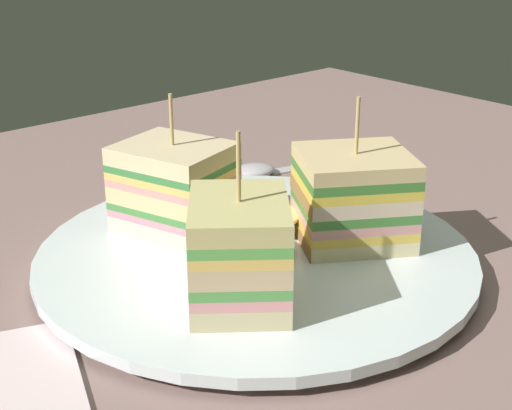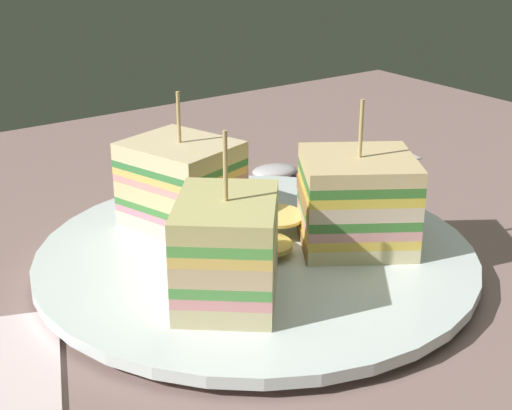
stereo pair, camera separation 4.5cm
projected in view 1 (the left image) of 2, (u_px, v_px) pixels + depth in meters
The scene contains 7 objects.
ground_plane at pixel (256, 280), 47.42cm from camera, with size 96.18×78.00×1.80cm, color gray.
plate at pixel (256, 257), 46.80cm from camera, with size 27.19×27.19×1.25cm.
sandwich_wedge_0 at pixel (175, 187), 48.71cm from camera, with size 7.46×8.17×9.04cm.
sandwich_wedge_1 at pixel (239, 252), 39.77cm from camera, with size 8.27×8.52×9.50cm.
sandwich_wedge_2 at pixel (353, 197), 47.03cm from camera, with size 9.08×8.91×9.30cm.
chip_pile at pixel (263, 233), 47.06cm from camera, with size 6.56×6.21×1.57cm.
spoon at pixel (274, 168), 63.35cm from camera, with size 15.88×5.73×1.00cm.
Camera 1 is at (27.91, 31.58, 21.34)cm, focal length 52.70 mm.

